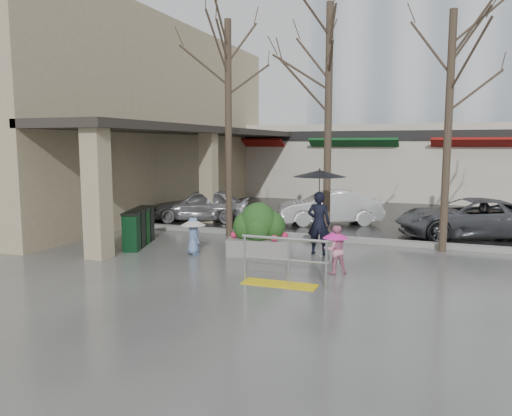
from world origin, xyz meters
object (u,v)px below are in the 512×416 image
Objects in this scene: car_c at (469,218)px; tree_midwest at (329,65)px; planter at (259,230)px; woman at (319,201)px; child_pink at (335,247)px; child_blue at (193,231)px; handrail at (282,268)px; tree_west at (228,76)px; car_b at (330,207)px; car_a at (202,205)px; tree_mideast at (451,73)px; news_boxes at (139,227)px.

tree_midwest is at bearing -78.14° from car_c.
car_c is at bearing 41.74° from planter.
child_pink is at bearing 113.83° from woman.
child_blue is 8.85m from car_c.
planter is (-1.48, 2.52, 0.31)m from handrail.
tree_west is 5.27m from child_blue.
child_pink is 7.24m from car_b.
planter reaches higher than child_pink.
car_b reaches higher than handrail.
woman is (-0.00, 3.19, 1.09)m from handrail.
car_b is (-0.85, 5.17, -0.84)m from woman.
handrail is at bearing 20.36° from car_a.
car_a is 0.82× the size of car_c.
tree_west is at bearing -90.82° from car_c.
car_b is (-3.99, 3.56, -4.23)m from tree_mideast.
tree_midwest is 1.54× the size of car_c.
tree_midwest is at bearing -84.93° from woman.
woman is 5.31m from car_b.
tree_west reaches higher than news_boxes.
tree_mideast is at bearing 22.52° from car_b.
car_c is (3.05, 5.99, -0.00)m from child_pink.
news_boxes is (-1.83, -2.37, -4.54)m from tree_west.
car_b is (2.31, 6.39, -0.01)m from child_blue.
car_a is (-5.63, 4.17, -0.84)m from woman.
news_boxes is (-2.03, 0.46, -0.09)m from child_blue.
planter reaches higher than child_blue.
tree_west reaches higher than car_b.
news_boxes is at bearing -61.93° from car_b.
car_b is at bearing -69.40° from child_blue.
child_pink is 0.29× the size of car_b.
child_pink is at bearing -46.93° from car_c.
car_c is (7.26, 2.51, -4.45)m from tree_west.
car_a is at bearing 130.68° from planter.
child_pink is at bearing -73.88° from tree_midwest.
planter is at bearing -58.10° from child_pink.
planter reaches higher than news_boxes.
tree_west reaches higher than child_pink.
tree_midwest is at bearing -104.71° from child_pink.
car_b is at bearing 83.90° from planter.
tree_mideast is 1.70× the size of car_b.
tree_mideast is (6.50, 0.00, -0.22)m from tree_west.
tree_mideast is 5.94m from child_pink.
tree_midwest reaches higher than car_a.
news_boxes is at bearing -154.73° from tree_midwest.
tree_west reaches higher than car_a.
news_boxes is (-5.19, 2.43, 0.17)m from handrail.
news_boxes is at bearing -127.62° from tree_west.
tree_mideast is 1.76× the size of car_a.
car_c is (9.08, 4.89, 0.09)m from news_boxes.
woman reaches higher than car_b.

